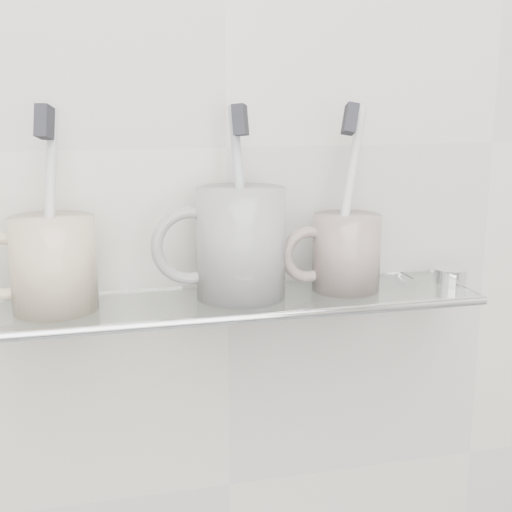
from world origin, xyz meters
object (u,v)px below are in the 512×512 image
object	(u,v)px
mug_left	(54,264)
mug_right	(346,252)
shelf_glass	(240,302)
mug_center	(241,243)

from	to	relation	value
mug_left	mug_right	bearing A→B (deg)	16.69
shelf_glass	mug_right	distance (m)	0.13
shelf_glass	mug_left	size ratio (longest dim) A/B	5.44
mug_right	mug_center	bearing A→B (deg)	-175.21
shelf_glass	mug_right	size ratio (longest dim) A/B	6.13
shelf_glass	mug_left	world-z (taller)	mug_left
mug_center	mug_left	bearing A→B (deg)	159.71
shelf_glass	mug_center	distance (m)	0.06
shelf_glass	mug_center	bearing A→B (deg)	64.70
mug_left	mug_right	xyz separation A→B (m)	(0.30, 0.00, -0.01)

